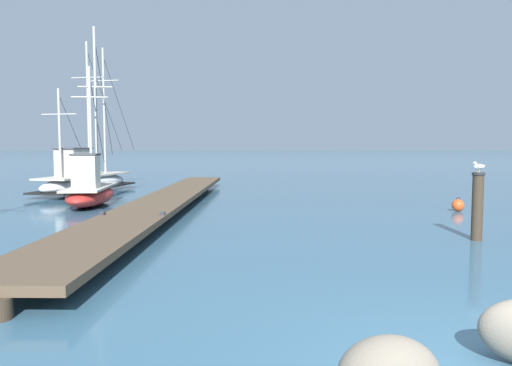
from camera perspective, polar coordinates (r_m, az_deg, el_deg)
The scene contains 6 objects.
floating_dock at distance 17.64m, azimuth -10.39°, elevation -1.93°, with size 3.59×22.17×0.53m.
fishing_boat_0 at distance 19.66m, azimuth -18.68°, elevation -0.72°, with size 1.67×6.76×6.98m.
fishing_boat_2 at distance 25.01m, azimuth -19.26°, elevation 0.38°, with size 3.63×8.61×7.26m.
mooring_piling at distance 12.94m, azimuth 24.30°, elevation -2.35°, with size 0.30×0.30×1.64m.
perched_seagull at distance 12.87m, azimuth 24.45°, elevation 1.77°, with size 0.38×0.19×0.27m.
mooring_buoy at distance 18.43m, azimuth 22.38°, elevation -2.39°, with size 0.42×0.42×0.49m.
Camera 1 is at (-2.60, -4.28, 2.29)m, focal length 34.49 mm.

